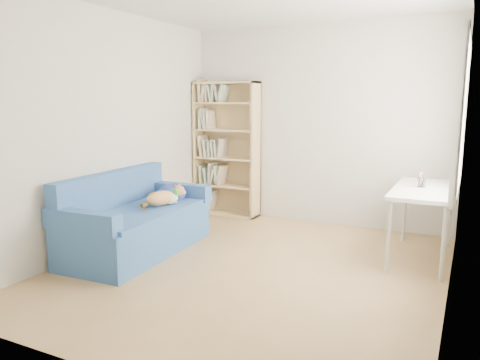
% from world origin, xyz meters
% --- Properties ---
extents(ground, '(4.00, 4.00, 0.00)m').
position_xyz_m(ground, '(0.00, 0.00, 0.00)').
color(ground, '#9B7646').
rests_on(ground, ground).
extents(room_shell, '(3.54, 4.04, 2.62)m').
position_xyz_m(room_shell, '(0.10, 0.03, 1.64)').
color(room_shell, silver).
rests_on(room_shell, ground).
extents(sofa, '(0.91, 1.78, 0.86)m').
position_xyz_m(sofa, '(-1.36, -0.06, 0.32)').
color(sofa, navy).
rests_on(sofa, ground).
extents(bookshelf, '(0.94, 0.29, 1.88)m').
position_xyz_m(bookshelf, '(-1.25, 1.84, 0.86)').
color(bookshelf, tan).
rests_on(bookshelf, ground).
extents(desk, '(0.58, 1.26, 0.75)m').
position_xyz_m(desk, '(1.44, 1.05, 0.68)').
color(desk, white).
rests_on(desk, ground).
extents(pen_cup, '(0.08, 0.08, 0.16)m').
position_xyz_m(pen_cup, '(1.41, 1.08, 0.81)').
color(pen_cup, white).
rests_on(pen_cup, desk).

